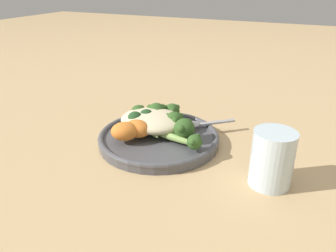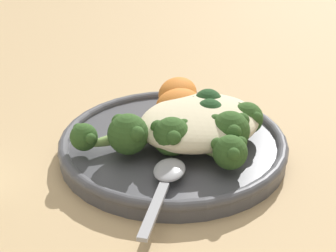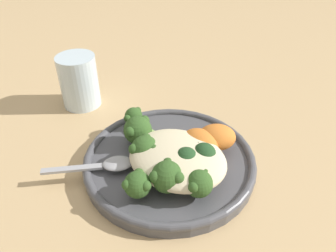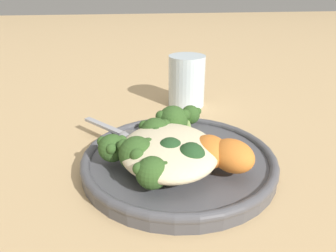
# 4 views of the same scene
# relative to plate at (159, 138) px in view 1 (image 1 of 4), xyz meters

# --- Properties ---
(ground_plane) EXTENTS (4.00, 4.00, 0.00)m
(ground_plane) POSITION_rel_plate_xyz_m (0.01, -0.02, -0.01)
(ground_plane) COLOR tan
(plate) EXTENTS (0.24, 0.24, 0.02)m
(plate) POSITION_rel_plate_xyz_m (0.00, 0.00, 0.00)
(plate) COLOR #4C4C51
(plate) RESTS_ON ground_plane
(quinoa_mound) EXTENTS (0.13, 0.11, 0.03)m
(quinoa_mound) POSITION_rel_plate_xyz_m (-0.02, 0.02, 0.03)
(quinoa_mound) COLOR beige
(quinoa_mound) RESTS_ON plate
(broccoli_stalk_0) EXTENTS (0.12, 0.04, 0.03)m
(broccoli_stalk_0) POSITION_rel_plate_xyz_m (0.06, -0.03, 0.02)
(broccoli_stalk_0) COLOR #8EB25B
(broccoli_stalk_0) RESTS_ON plate
(broccoli_stalk_1) EXTENTS (0.10, 0.05, 0.04)m
(broccoli_stalk_1) POSITION_rel_plate_xyz_m (0.05, -0.00, 0.03)
(broccoli_stalk_1) COLOR #8EB25B
(broccoli_stalk_1) RESTS_ON plate
(broccoli_stalk_2) EXTENTS (0.06, 0.08, 0.04)m
(broccoli_stalk_2) POSITION_rel_plate_xyz_m (0.02, 0.02, 0.03)
(broccoli_stalk_2) COLOR #8EB25B
(broccoli_stalk_2) RESTS_ON plate
(broccoli_stalk_3) EXTENTS (0.04, 0.12, 0.03)m
(broccoli_stalk_3) POSITION_rel_plate_xyz_m (-0.01, 0.06, 0.02)
(broccoli_stalk_3) COLOR #8EB25B
(broccoli_stalk_3) RESTS_ON plate
(broccoli_stalk_4) EXTENTS (0.06, 0.10, 0.04)m
(broccoli_stalk_4) POSITION_rel_plate_xyz_m (-0.03, 0.05, 0.03)
(broccoli_stalk_4) COLOR #8EB25B
(broccoli_stalk_4) RESTS_ON plate
(broccoli_stalk_5) EXTENTS (0.10, 0.09, 0.03)m
(broccoli_stalk_5) POSITION_rel_plate_xyz_m (-0.06, 0.03, 0.03)
(broccoli_stalk_5) COLOR #8EB25B
(broccoli_stalk_5) RESTS_ON plate
(sweet_potato_chunk_0) EXTENTS (0.07, 0.06, 0.04)m
(sweet_potato_chunk_0) POSITION_rel_plate_xyz_m (-0.05, -0.05, 0.03)
(sweet_potato_chunk_0) COLOR orange
(sweet_potato_chunk_0) RESTS_ON plate
(sweet_potato_chunk_1) EXTENTS (0.05, 0.04, 0.03)m
(sweet_potato_chunk_1) POSITION_rel_plate_xyz_m (-0.03, -0.03, 0.03)
(sweet_potato_chunk_1) COLOR orange
(sweet_potato_chunk_1) RESTS_ON plate
(kale_tuft) EXTENTS (0.06, 0.06, 0.04)m
(kale_tuft) POSITION_rel_plate_xyz_m (-0.04, 0.00, 0.03)
(kale_tuft) COLOR #234723
(kale_tuft) RESTS_ON plate
(spoon) EXTENTS (0.10, 0.09, 0.01)m
(spoon) POSITION_rel_plate_xyz_m (0.06, 0.06, 0.01)
(spoon) COLOR #A3A3A8
(spoon) RESTS_ON plate
(water_glass) EXTENTS (0.07, 0.07, 0.09)m
(water_glass) POSITION_rel_plate_xyz_m (0.23, -0.05, 0.04)
(water_glass) COLOR silver
(water_glass) RESTS_ON ground_plane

